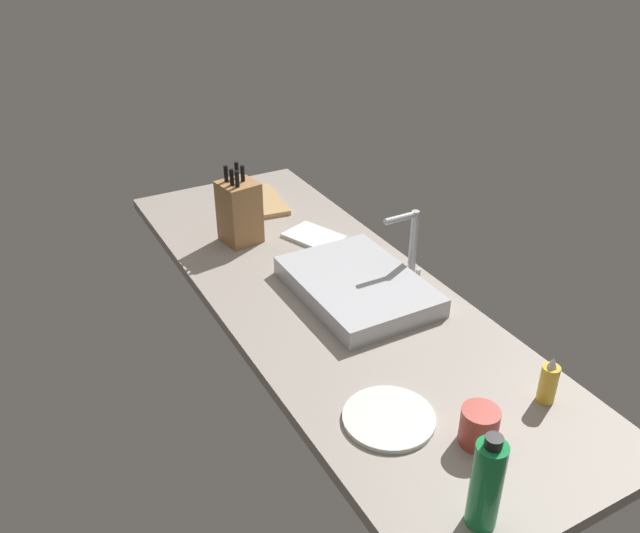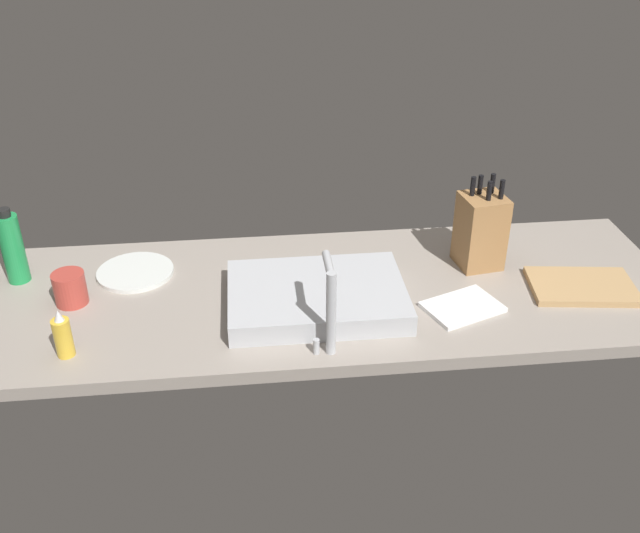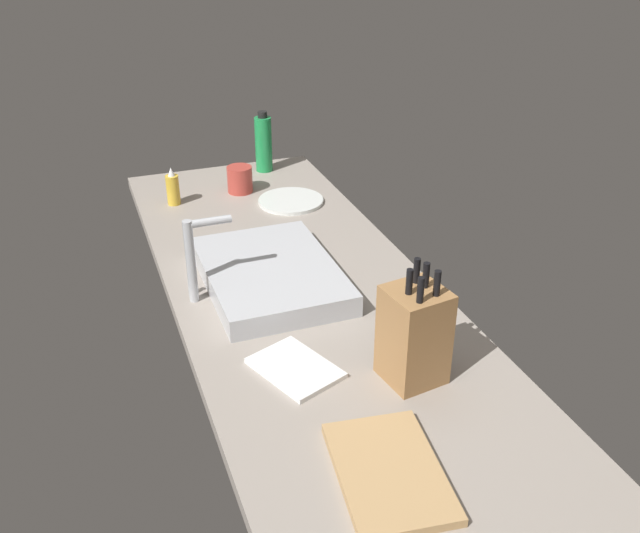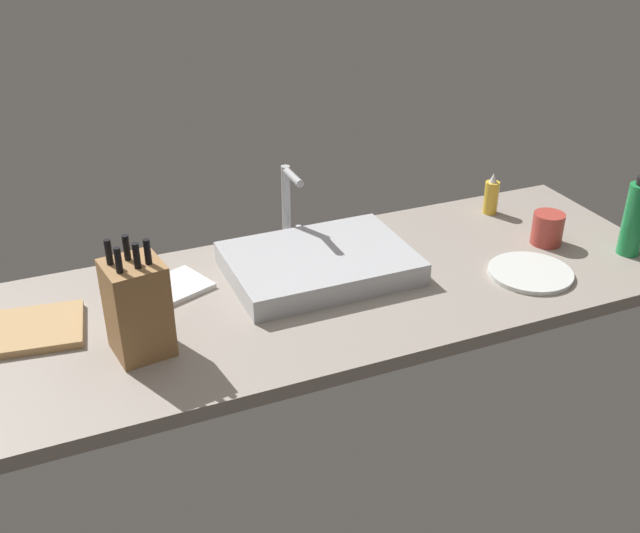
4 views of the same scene
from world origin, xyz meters
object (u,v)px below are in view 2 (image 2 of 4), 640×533
sink_basin (317,296)px  water_bottle (12,248)px  dish_towel (462,307)px  coffee_mug (70,288)px  faucet (330,304)px  dinner_plate (135,272)px  soap_bottle (63,336)px  cutting_board (582,286)px  knife_block (481,230)px

sink_basin → water_bottle: size_ratio=2.10×
sink_basin → dish_towel: 38.44cm
coffee_mug → faucet: bearing=157.0°
sink_basin → dinner_plate: bearing=-23.8°
soap_bottle → water_bottle: bearing=-61.9°
water_bottle → dish_towel: (-119.36, 27.85, -9.69)cm
cutting_board → dish_towel: bearing=9.5°
faucet → coffee_mug: (65.63, -27.85, -8.54)cm
knife_block → cutting_board: (-24.60, 16.77, -10.04)cm
cutting_board → water_bottle: 156.48cm
soap_bottle → water_bottle: (19.55, -36.67, 4.83)cm
sink_basin → soap_bottle: soap_bottle is taller
cutting_board → faucet: bearing=15.0°
dinner_plate → coffee_mug: (15.02, 13.28, 3.87)cm
sink_basin → soap_bottle: (61.87, 14.59, 2.57)cm
dinner_plate → faucet: bearing=140.9°
dish_towel → coffee_mug: coffee_mug is taller
water_bottle → knife_block: bearing=177.7°
knife_block → coffee_mug: size_ratio=3.01×
water_bottle → soap_bottle: bearing=118.1°
cutting_board → dish_towel: 35.79cm
knife_block → soap_bottle: bearing=7.3°
faucet → knife_block: 59.84cm
soap_bottle → coffee_mug: size_ratio=1.42×
dinner_plate → cutting_board: bearing=170.0°
knife_block → water_bottle: 130.16cm
water_bottle → coffee_mug: 22.32cm
knife_block → cutting_board: size_ratio=0.96×
coffee_mug → dinner_plate: bearing=-138.5°
faucet → water_bottle: bearing=-26.6°
cutting_board → knife_block: bearing=-34.3°
water_bottle → coffee_mug: water_bottle is taller
sink_basin → knife_block: (-48.63, -16.92, 8.05)cm
faucet → soap_bottle: bearing=-4.2°
cutting_board → water_bottle: (154.66, -21.93, 9.39)cm
soap_bottle → water_bottle: water_bottle is taller
sink_basin → faucet: faucet is taller
cutting_board → water_bottle: bearing=-8.1°
dinner_plate → coffee_mug: bearing=41.5°
water_bottle → dish_towel: bearing=166.9°
coffee_mug → knife_block: bearing=-175.8°
faucet → cutting_board: faucet is taller
coffee_mug → sink_basin: bearing=172.4°
coffee_mug → water_bottle: bearing=-38.7°
dish_towel → coffee_mug: 103.63cm
dish_towel → water_bottle: bearing=-13.1°
knife_block → soap_bottle: 115.04cm
cutting_board → coffee_mug: (137.85, -8.44, 3.57)cm
sink_basin → coffee_mug: (64.62, -8.60, 1.58)cm
soap_bottle → faucet: bearing=175.8°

